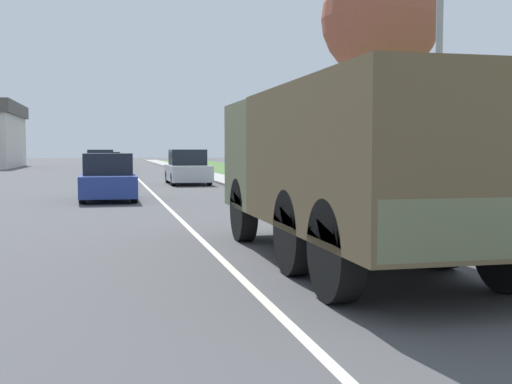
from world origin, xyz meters
The scene contains 12 objects.
ground_plane centered at (0.00, 40.00, 0.00)m, with size 180.00×180.00×0.00m, color #4C4C4F.
lane_centre_stripe centered at (0.00, 40.00, 0.00)m, with size 0.12×120.00×0.00m.
sidewalk_right centered at (4.50, 40.00, 0.06)m, with size 1.80×120.00×0.12m.
grass_strip_right centered at (8.90, 40.00, 0.01)m, with size 7.00×120.00×0.02m.
military_truck centered at (1.87, 13.67, 1.55)m, with size 2.52×7.47×2.61m.
car_nearest_ahead centered at (-1.70, 26.67, 0.71)m, with size 1.81×3.94×1.58m.
car_second_ahead centered at (2.12, 35.90, 0.76)m, with size 1.91×4.23×1.70m.
car_third_ahead centered at (-2.16, 49.92, 0.75)m, with size 1.94×4.46×1.68m.
car_fourth_ahead centered at (-1.43, 62.57, 0.66)m, with size 1.87×4.43×1.46m.
car_farthest_ahead centered at (-1.46, 77.93, 0.64)m, with size 1.88×4.49×1.40m.
lamp_post centered at (4.54, 16.29, 4.17)m, with size 1.69×0.24×6.78m.
tree_mid_right centered at (7.62, 25.61, 6.20)m, with size 4.12×4.12×8.27m.
Camera 1 is at (-1.73, 4.54, 1.73)m, focal length 45.00 mm.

